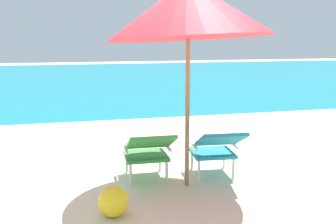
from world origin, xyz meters
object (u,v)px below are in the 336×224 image
object	(u,v)px
lounge_chair_left	(148,150)
beach_ball	(114,201)
lounge_chair_right	(216,147)
beach_umbrella_center	(188,10)

from	to	relation	value
lounge_chair_left	beach_ball	size ratio (longest dim) A/B	2.91
lounge_chair_left	lounge_chair_right	xyz separation A→B (m)	(0.84, -0.08, 0.00)
lounge_chair_right	beach_ball	distance (m)	1.56
lounge_chair_left	lounge_chair_right	size ratio (longest dim) A/B	0.97
beach_umbrella_center	beach_ball	distance (m)	2.19
lounge_chair_left	beach_ball	xyz separation A→B (m)	(-0.51, -0.83, -0.25)
beach_ball	lounge_chair_right	bearing A→B (deg)	29.08
lounge_chair_right	beach_umbrella_center	world-z (taller)	beach_umbrella_center
lounge_chair_left	beach_ball	distance (m)	1.01
lounge_chair_right	beach_umbrella_center	distance (m)	1.68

